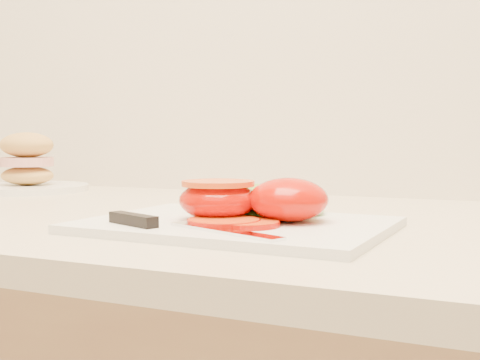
% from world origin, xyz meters
% --- Properties ---
extents(cutting_board, '(0.34, 0.25, 0.01)m').
position_xyz_m(cutting_board, '(-0.16, 1.57, 0.94)').
color(cutting_board, silver).
rests_on(cutting_board, counter).
extents(tomato_half_dome, '(0.09, 0.09, 0.05)m').
position_xyz_m(tomato_half_dome, '(-0.10, 1.58, 0.96)').
color(tomato_half_dome, '#C60E00').
rests_on(tomato_half_dome, cutting_board).
extents(tomato_half_cut, '(0.09, 0.09, 0.04)m').
position_xyz_m(tomato_half_cut, '(-0.18, 1.56, 0.96)').
color(tomato_half_cut, '#C60E00').
rests_on(tomato_half_cut, cutting_board).
extents(tomato_slice_0, '(0.08, 0.08, 0.01)m').
position_xyz_m(tomato_slice_0, '(-0.16, 1.53, 0.94)').
color(tomato_slice_0, '#E85819').
rests_on(tomato_slice_0, cutting_board).
extents(tomato_slice_1, '(0.07, 0.07, 0.01)m').
position_xyz_m(tomato_slice_1, '(-0.13, 1.53, 0.94)').
color(tomato_slice_1, '#E85819').
rests_on(tomato_slice_1, cutting_board).
extents(lettuce_leaf_0, '(0.17, 0.12, 0.03)m').
position_xyz_m(lettuce_leaf_0, '(-0.17, 1.63, 0.95)').
color(lettuce_leaf_0, '#78B22F').
rests_on(lettuce_leaf_0, cutting_board).
extents(lettuce_leaf_1, '(0.13, 0.13, 0.02)m').
position_xyz_m(lettuce_leaf_1, '(-0.13, 1.64, 0.95)').
color(lettuce_leaf_1, '#78B22F').
rests_on(lettuce_leaf_1, cutting_board).
extents(knife, '(0.22, 0.07, 0.01)m').
position_xyz_m(knife, '(-0.20, 1.49, 0.94)').
color(knife, silver).
rests_on(knife, cutting_board).
extents(sandwich_plate, '(0.23, 0.23, 0.11)m').
position_xyz_m(sandwich_plate, '(-0.73, 1.85, 0.97)').
color(sandwich_plate, white).
rests_on(sandwich_plate, counter).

